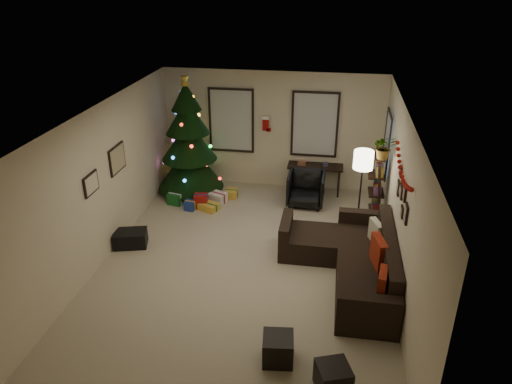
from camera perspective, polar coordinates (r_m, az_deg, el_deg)
floor at (r=8.57m, az=-1.34°, el=-8.63°), size 7.00×7.00×0.00m
ceiling at (r=7.41m, az=-1.55°, el=8.98°), size 7.00×7.00×0.00m
wall_back at (r=11.11m, az=1.97°, el=7.28°), size 5.00×0.00×5.00m
wall_front at (r=5.07m, az=-9.22°, el=-17.66°), size 5.00×0.00×5.00m
wall_left at (r=8.68m, az=-17.87°, el=0.73°), size 0.00×7.00×7.00m
wall_right at (r=7.86m, az=16.79°, el=-1.75°), size 0.00×7.00×7.00m
window_back_left at (r=11.18m, az=-2.92°, el=8.45°), size 1.05×0.06×1.50m
window_back_right at (r=10.94m, az=6.95°, el=7.93°), size 1.05×0.06×1.50m
window_right_wall at (r=10.14m, az=15.28°, el=5.49°), size 0.06×0.90×1.30m
christmas_tree at (r=10.87m, az=-7.94°, el=5.52°), size 1.49×1.49×2.77m
presents at (r=10.61m, az=-6.04°, el=-0.98°), size 1.43×1.01×0.30m
sofa at (r=8.33m, az=11.30°, el=-7.89°), size 1.92×2.78×0.88m
pillow_red_a at (r=7.26m, az=14.65°, el=-10.42°), size 0.17×0.43×0.41m
pillow_red_b at (r=7.95m, az=14.25°, el=-6.98°), size 0.24×0.52×0.50m
pillow_cream at (r=8.54m, az=13.97°, el=-4.62°), size 0.24×0.41×0.39m
ottoman_near at (r=6.69m, az=2.61°, el=-18.00°), size 0.44×0.44×0.38m
ottoman_far at (r=6.41m, az=9.09°, el=-20.89°), size 0.50×0.50×0.37m
desk at (r=11.03m, az=7.01°, el=2.76°), size 1.24×0.44×0.67m
desk_chair at (r=10.53m, az=5.91°, el=0.37°), size 0.73×0.68×0.74m
bookshelf at (r=9.75m, az=14.14°, el=0.56°), size 0.30×0.51×1.71m
potted_plant at (r=9.04m, az=14.96°, el=5.54°), size 0.61×0.55×0.58m
floor_lamp at (r=9.08m, az=12.51°, el=3.07°), size 0.36×0.36×1.72m
art_map at (r=9.15m, az=-16.09°, el=3.78°), size 0.04×0.60×0.50m
art_abstract at (r=8.33m, az=-18.92°, el=0.93°), size 0.04×0.45×0.35m
gallery at (r=7.69m, az=16.90°, el=-0.51°), size 0.03×1.25×0.54m
garland at (r=7.64m, az=16.95°, el=2.54°), size 0.08×1.90×0.30m
stocking_left at (r=10.99m, az=1.19°, el=8.12°), size 0.20×0.05×0.36m
stocking_right at (r=11.15m, az=3.00°, el=7.63°), size 0.20×0.05×0.36m
storage_bin at (r=9.34m, az=-14.61°, el=-5.34°), size 0.68×0.54×0.30m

